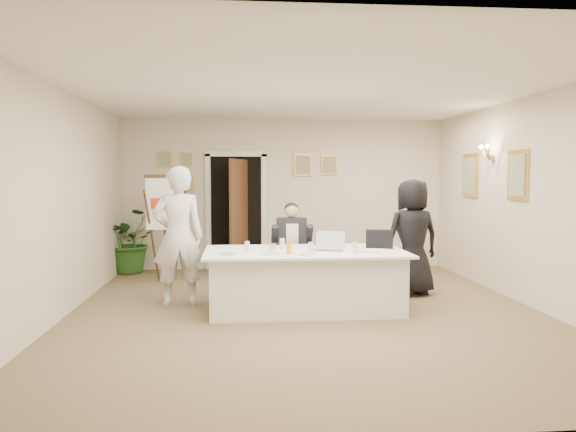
# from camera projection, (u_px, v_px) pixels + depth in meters

# --- Properties ---
(floor) EXTENTS (7.00, 7.00, 0.00)m
(floor) POSITION_uv_depth(u_px,v_px,m) (306.00, 312.00, 7.17)
(floor) COLOR brown
(floor) RESTS_ON ground
(ceiling) EXTENTS (6.00, 7.00, 0.02)m
(ceiling) POSITION_uv_depth(u_px,v_px,m) (306.00, 90.00, 6.98)
(ceiling) COLOR white
(ceiling) RESTS_ON wall_back
(wall_back) EXTENTS (6.00, 0.10, 2.80)m
(wall_back) POSITION_uv_depth(u_px,v_px,m) (284.00, 194.00, 10.56)
(wall_back) COLOR white
(wall_back) RESTS_ON floor
(wall_front) EXTENTS (6.00, 0.10, 2.80)m
(wall_front) POSITION_uv_depth(u_px,v_px,m) (371.00, 227.00, 3.60)
(wall_front) COLOR white
(wall_front) RESTS_ON floor
(wall_left) EXTENTS (0.10, 7.00, 2.80)m
(wall_left) POSITION_uv_depth(u_px,v_px,m) (61.00, 204.00, 6.82)
(wall_left) COLOR white
(wall_left) RESTS_ON floor
(wall_right) EXTENTS (0.10, 7.00, 2.80)m
(wall_right) POSITION_uv_depth(u_px,v_px,m) (534.00, 202.00, 7.34)
(wall_right) COLOR white
(wall_right) RESTS_ON floor
(doorway) EXTENTS (1.14, 0.86, 2.20)m
(doorway) POSITION_uv_depth(u_px,v_px,m) (237.00, 214.00, 10.33)
(doorway) COLOR black
(doorway) RESTS_ON floor
(pictures_back_wall) EXTENTS (3.40, 0.06, 0.80)m
(pictures_back_wall) POSITION_uv_depth(u_px,v_px,m) (241.00, 170.00, 10.43)
(pictures_back_wall) COLOR gold
(pictures_back_wall) RESTS_ON wall_back
(pictures_right_wall) EXTENTS (0.06, 2.20, 0.80)m
(pictures_right_wall) POSITION_uv_depth(u_px,v_px,m) (491.00, 175.00, 8.50)
(pictures_right_wall) COLOR gold
(pictures_right_wall) RESTS_ON wall_right
(wall_sconce) EXTENTS (0.20, 0.30, 0.24)m
(wall_sconce) POSITION_uv_depth(u_px,v_px,m) (487.00, 152.00, 8.47)
(wall_sconce) COLOR #BF7C3D
(wall_sconce) RESTS_ON wall_right
(conference_table) EXTENTS (2.58, 1.38, 0.78)m
(conference_table) POSITION_uv_depth(u_px,v_px,m) (305.00, 280.00, 7.26)
(conference_table) COLOR white
(conference_table) RESTS_ON floor
(seated_man) EXTENTS (0.65, 0.69, 1.37)m
(seated_man) POSITION_uv_depth(u_px,v_px,m) (292.00, 248.00, 8.23)
(seated_man) COLOR black
(seated_man) RESTS_ON floor
(flip_chart) EXTENTS (0.62, 0.42, 1.72)m
(flip_chart) POSITION_uv_depth(u_px,v_px,m) (165.00, 234.00, 9.13)
(flip_chart) COLOR #402814
(flip_chart) RESTS_ON floor
(standing_man) EXTENTS (0.75, 0.57, 1.87)m
(standing_man) POSITION_uv_depth(u_px,v_px,m) (178.00, 236.00, 7.46)
(standing_man) COLOR silver
(standing_man) RESTS_ON floor
(standing_woman) EXTENTS (0.91, 0.68, 1.70)m
(standing_woman) POSITION_uv_depth(u_px,v_px,m) (412.00, 237.00, 8.15)
(standing_woman) COLOR black
(standing_woman) RESTS_ON floor
(potted_palm) EXTENTS (1.37, 1.32, 1.16)m
(potted_palm) POSITION_uv_depth(u_px,v_px,m) (130.00, 241.00, 10.07)
(potted_palm) COLOR #23531B
(potted_palm) RESTS_ON floor
(laptop) EXTENTS (0.45, 0.46, 0.28)m
(laptop) POSITION_uv_depth(u_px,v_px,m) (329.00, 239.00, 7.29)
(laptop) COLOR #B7BABC
(laptop) RESTS_ON conference_table
(laptop_bag) EXTENTS (0.37, 0.17, 0.25)m
(laptop_bag) POSITION_uv_depth(u_px,v_px,m) (379.00, 239.00, 7.45)
(laptop_bag) COLOR black
(laptop_bag) RESTS_ON conference_table
(paper_stack) EXTENTS (0.39, 0.32, 0.03)m
(paper_stack) POSITION_uv_depth(u_px,v_px,m) (372.00, 251.00, 7.07)
(paper_stack) COLOR white
(paper_stack) RESTS_ON conference_table
(plate_left) EXTENTS (0.26, 0.26, 0.01)m
(plate_left) POSITION_uv_depth(u_px,v_px,m) (229.00, 254.00, 6.85)
(plate_left) COLOR white
(plate_left) RESTS_ON conference_table
(plate_mid) EXTENTS (0.23, 0.23, 0.01)m
(plate_mid) POSITION_uv_depth(u_px,v_px,m) (271.00, 254.00, 6.85)
(plate_mid) COLOR white
(plate_mid) RESTS_ON conference_table
(plate_near) EXTENTS (0.22, 0.22, 0.01)m
(plate_near) POSITION_uv_depth(u_px,v_px,m) (307.00, 255.00, 6.77)
(plate_near) COLOR white
(plate_near) RESTS_ON conference_table
(glass_a) EXTENTS (0.08, 0.08, 0.14)m
(glass_a) POSITION_uv_depth(u_px,v_px,m) (247.00, 247.00, 7.07)
(glass_a) COLOR silver
(glass_a) RESTS_ON conference_table
(glass_b) EXTENTS (0.08, 0.08, 0.14)m
(glass_b) POSITION_uv_depth(u_px,v_px,m) (311.00, 248.00, 6.95)
(glass_b) COLOR silver
(glass_b) RESTS_ON conference_table
(glass_c) EXTENTS (0.08, 0.08, 0.14)m
(glass_c) POSITION_uv_depth(u_px,v_px,m) (355.00, 248.00, 6.96)
(glass_c) COLOR silver
(glass_c) RESTS_ON conference_table
(glass_d) EXTENTS (0.07, 0.07, 0.14)m
(glass_d) POSITION_uv_depth(u_px,v_px,m) (282.00, 243.00, 7.41)
(glass_d) COLOR silver
(glass_d) RESTS_ON conference_table
(oj_glass) EXTENTS (0.07, 0.07, 0.13)m
(oj_glass) POSITION_uv_depth(u_px,v_px,m) (289.00, 249.00, 6.89)
(oj_glass) COLOR #EEA214
(oj_glass) RESTS_ON conference_table
(steel_jug) EXTENTS (0.09, 0.09, 0.11)m
(steel_jug) POSITION_uv_depth(u_px,v_px,m) (272.00, 247.00, 7.11)
(steel_jug) COLOR silver
(steel_jug) RESTS_ON conference_table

